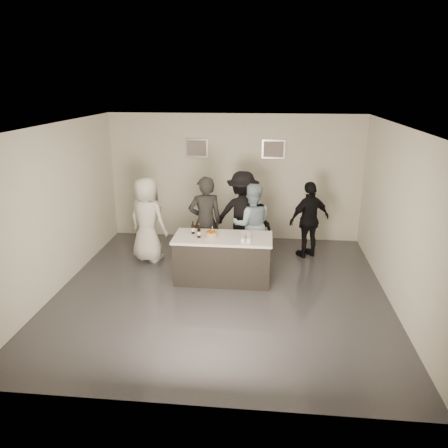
# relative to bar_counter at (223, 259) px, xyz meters

# --- Properties ---
(floor) EXTENTS (6.00, 6.00, 0.00)m
(floor) POSITION_rel_bar_counter_xyz_m (0.02, -0.49, -0.45)
(floor) COLOR #3D3D42
(floor) RESTS_ON ground
(ceiling) EXTENTS (6.00, 6.00, 0.00)m
(ceiling) POSITION_rel_bar_counter_xyz_m (0.02, -0.49, 2.55)
(ceiling) COLOR white
(wall_back) EXTENTS (6.00, 0.04, 3.00)m
(wall_back) POSITION_rel_bar_counter_xyz_m (0.02, 2.51, 1.05)
(wall_back) COLOR silver
(wall_back) RESTS_ON ground
(wall_front) EXTENTS (6.00, 0.04, 3.00)m
(wall_front) POSITION_rel_bar_counter_xyz_m (0.02, -3.49, 1.05)
(wall_front) COLOR silver
(wall_front) RESTS_ON ground
(wall_left) EXTENTS (0.04, 6.00, 3.00)m
(wall_left) POSITION_rel_bar_counter_xyz_m (-2.98, -0.49, 1.05)
(wall_left) COLOR silver
(wall_left) RESTS_ON ground
(wall_right) EXTENTS (0.04, 6.00, 3.00)m
(wall_right) POSITION_rel_bar_counter_xyz_m (3.02, -0.49, 1.05)
(wall_right) COLOR silver
(wall_right) RESTS_ON ground
(picture_left) EXTENTS (0.54, 0.04, 0.44)m
(picture_left) POSITION_rel_bar_counter_xyz_m (-0.88, 2.48, 1.75)
(picture_left) COLOR #B2B2B7
(picture_left) RESTS_ON wall_back
(picture_right) EXTENTS (0.54, 0.04, 0.44)m
(picture_right) POSITION_rel_bar_counter_xyz_m (0.92, 2.48, 1.75)
(picture_right) COLOR #B2B2B7
(picture_right) RESTS_ON wall_back
(bar_counter) EXTENTS (1.86, 0.86, 0.90)m
(bar_counter) POSITION_rel_bar_counter_xyz_m (0.00, 0.00, 0.00)
(bar_counter) COLOR white
(bar_counter) RESTS_ON ground
(cake) EXTENTS (0.22, 0.22, 0.08)m
(cake) POSITION_rel_bar_counter_xyz_m (-0.22, -0.02, 0.49)
(cake) COLOR yellow
(cake) RESTS_ON bar_counter
(beer_bottle_a) EXTENTS (0.07, 0.07, 0.26)m
(beer_bottle_a) POSITION_rel_bar_counter_xyz_m (-0.59, 0.11, 0.58)
(beer_bottle_a) COLOR black
(beer_bottle_a) RESTS_ON bar_counter
(beer_bottle_b) EXTENTS (0.07, 0.07, 0.26)m
(beer_bottle_b) POSITION_rel_bar_counter_xyz_m (-0.44, -0.09, 0.58)
(beer_bottle_b) COLOR black
(beer_bottle_b) RESTS_ON bar_counter
(tumbler_cluster) EXTENTS (0.19, 0.40, 0.08)m
(tumbler_cluster) POSITION_rel_bar_counter_xyz_m (0.45, -0.09, 0.49)
(tumbler_cluster) COLOR orange
(tumbler_cluster) RESTS_ON bar_counter
(candles) EXTENTS (0.24, 0.08, 0.01)m
(candles) POSITION_rel_bar_counter_xyz_m (-0.31, -0.33, 0.45)
(candles) COLOR pink
(candles) RESTS_ON bar_counter
(person_main_black) EXTENTS (0.80, 0.65, 1.90)m
(person_main_black) POSITION_rel_bar_counter_xyz_m (-0.44, 0.72, 0.50)
(person_main_black) COLOR black
(person_main_black) RESTS_ON ground
(person_main_blue) EXTENTS (0.93, 0.77, 1.73)m
(person_main_blue) POSITION_rel_bar_counter_xyz_m (0.51, 0.91, 0.42)
(person_main_blue) COLOR #99B7C8
(person_main_blue) RESTS_ON ground
(person_guest_left) EXTENTS (1.04, 0.88, 1.82)m
(person_guest_left) POSITION_rel_bar_counter_xyz_m (-1.70, 0.87, 0.46)
(person_guest_left) COLOR silver
(person_guest_left) RESTS_ON ground
(person_guest_right) EXTENTS (1.06, 0.85, 1.68)m
(person_guest_right) POSITION_rel_bar_counter_xyz_m (1.74, 1.43, 0.39)
(person_guest_right) COLOR black
(person_guest_right) RESTS_ON ground
(person_guest_back) EXTENTS (1.30, 0.85, 1.89)m
(person_guest_back) POSITION_rel_bar_counter_xyz_m (0.29, 1.33, 0.50)
(person_guest_back) COLOR black
(person_guest_back) RESTS_ON ground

